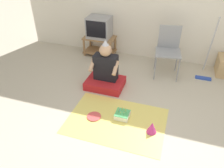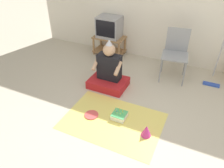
% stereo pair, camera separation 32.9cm
% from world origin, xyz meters
% --- Properties ---
extents(ground_plane, '(16.00, 16.00, 0.00)m').
position_xyz_m(ground_plane, '(0.00, 0.00, 0.00)').
color(ground_plane, '#BCB29E').
extents(tv_stand, '(0.67, 0.40, 0.40)m').
position_xyz_m(tv_stand, '(-1.45, 2.00, 0.24)').
color(tv_stand, '#997047').
rests_on(tv_stand, ground_plane).
extents(tv, '(0.48, 0.39, 0.44)m').
position_xyz_m(tv, '(-1.45, 2.00, 0.62)').
color(tv, '#99999E').
rests_on(tv, tv_stand).
extents(folding_chair, '(0.50, 0.48, 0.90)m').
position_xyz_m(folding_chair, '(0.03, 1.62, 0.53)').
color(folding_chair, gray).
rests_on(folding_chair, ground_plane).
extents(dust_mop, '(0.28, 0.35, 1.15)m').
position_xyz_m(dust_mop, '(0.74, 1.70, 0.33)').
color(dust_mop, '#2D4CB2').
rests_on(dust_mop, ground_plane).
extents(person_seated, '(0.64, 0.48, 0.85)m').
position_xyz_m(person_seated, '(-0.91, 0.84, 0.26)').
color(person_seated, red).
rests_on(person_seated, ground_plane).
extents(party_cloth, '(1.39, 0.97, 0.01)m').
position_xyz_m(party_cloth, '(-0.47, 0.05, 0.00)').
color(party_cloth, '#EAD666').
rests_on(party_cloth, ground_plane).
extents(birthday_cake, '(0.20, 0.20, 0.14)m').
position_xyz_m(birthday_cake, '(-0.40, 0.15, 0.05)').
color(birthday_cake, white).
rests_on(birthday_cake, party_cloth).
extents(party_hat_blue, '(0.14, 0.14, 0.17)m').
position_xyz_m(party_hat_blue, '(0.05, -0.01, 0.09)').
color(party_hat_blue, '#CC338C').
rests_on(party_hat_blue, party_cloth).
extents(paper_plate, '(0.21, 0.21, 0.01)m').
position_xyz_m(paper_plate, '(-0.80, 0.02, 0.01)').
color(paper_plate, '#D84C4C').
rests_on(paper_plate, party_cloth).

